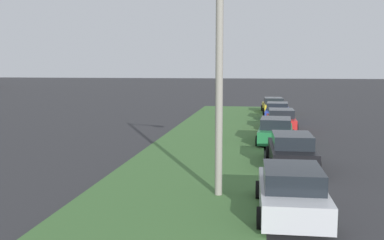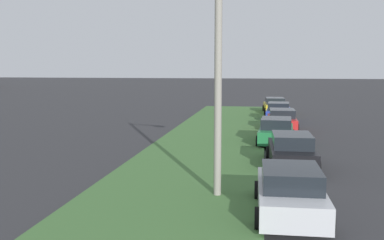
# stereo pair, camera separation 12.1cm
# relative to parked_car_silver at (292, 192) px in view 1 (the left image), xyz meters

# --- Properties ---
(grass_median) EXTENTS (60.00, 6.00, 0.12)m
(grass_median) POSITION_rel_parked_car_silver_xyz_m (3.76, 3.73, -0.66)
(grass_median) COLOR #3D6633
(grass_median) RESTS_ON ground
(parked_car_silver) EXTENTS (4.34, 2.09, 1.47)m
(parked_car_silver) POSITION_rel_parked_car_silver_xyz_m (0.00, 0.00, 0.00)
(parked_car_silver) COLOR #B2B5BA
(parked_car_silver) RESTS_ON ground
(parked_car_black) EXTENTS (4.35, 2.12, 1.47)m
(parked_car_black) POSITION_rel_parked_car_silver_xyz_m (6.42, -0.41, 0.00)
(parked_car_black) COLOR black
(parked_car_black) RESTS_ON ground
(parked_car_green) EXTENTS (4.39, 2.19, 1.47)m
(parked_car_green) POSITION_rel_parked_car_silver_xyz_m (12.13, 0.08, 0.00)
(parked_car_green) COLOR #1E6B38
(parked_car_green) RESTS_ON ground
(parked_car_red) EXTENTS (4.32, 2.06, 1.47)m
(parked_car_red) POSITION_rel_parked_car_silver_xyz_m (17.38, -0.43, 0.00)
(parked_car_red) COLOR red
(parked_car_red) RESTS_ON ground
(parked_car_blue) EXTENTS (4.38, 2.18, 1.47)m
(parked_car_blue) POSITION_rel_parked_car_silver_xyz_m (22.86, -0.37, 0.00)
(parked_car_blue) COLOR #23389E
(parked_car_blue) RESTS_ON ground
(parked_car_yellow) EXTENTS (4.39, 2.19, 1.47)m
(parked_car_yellow) POSITION_rel_parked_car_silver_xyz_m (28.30, -0.20, 0.00)
(parked_car_yellow) COLOR gold
(parked_car_yellow) RESTS_ON ground
(streetlight) EXTENTS (1.09, 2.80, 7.50)m
(streetlight) POSITION_rel_parked_car_silver_xyz_m (1.32, 1.91, 3.67)
(streetlight) COLOR gray
(streetlight) RESTS_ON ground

